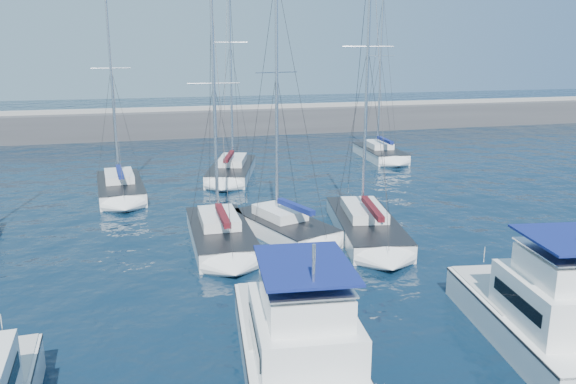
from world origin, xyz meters
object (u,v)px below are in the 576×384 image
object	(u,v)px
sailboat_mid_c	(284,226)
sailboat_back_a	(120,187)
sailboat_back_b	(232,170)
sailboat_back_c	(380,153)
sailboat_mid_d	(365,225)
motor_yacht_stbd_inner	(546,316)
sailboat_mid_b	(220,234)
motor_yacht_port_inner	(299,348)

from	to	relation	value
sailboat_mid_c	sailboat_back_a	xyz separation A→B (m)	(-8.96, 12.11, -0.02)
sailboat_back_a	sailboat_back_b	xyz separation A→B (m)	(8.79, 3.78, 0.03)
sailboat_back_c	sailboat_back_a	bearing A→B (deg)	-156.83
sailboat_mid_d	sailboat_back_b	xyz separation A→B (m)	(-4.69, 16.85, 0.01)
motor_yacht_stbd_inner	sailboat_mid_b	world-z (taller)	sailboat_mid_b
motor_yacht_stbd_inner	sailboat_back_b	world-z (taller)	sailboat_back_b
motor_yacht_port_inner	sailboat_mid_c	distance (m)	14.32
sailboat_mid_c	sailboat_back_c	xyz separation A→B (m)	(14.93, 19.98, -0.00)
sailboat_mid_b	sailboat_back_c	distance (m)	27.49
sailboat_back_a	sailboat_back_c	world-z (taller)	sailboat_back_c
sailboat_mid_c	sailboat_back_c	size ratio (longest dim) A/B	0.93
sailboat_back_a	sailboat_back_c	size ratio (longest dim) A/B	0.92
motor_yacht_stbd_inner	sailboat_mid_b	xyz separation A→B (m)	(-9.31, 13.82, -0.63)
sailboat_mid_c	sailboat_back_b	size ratio (longest dim) A/B	0.83
motor_yacht_port_inner	sailboat_back_c	world-z (taller)	sailboat_back_c
sailboat_back_a	sailboat_back_c	distance (m)	25.15
sailboat_back_a	sailboat_back_c	bearing A→B (deg)	14.51
sailboat_mid_d	sailboat_back_b	distance (m)	17.49
sailboat_back_c	sailboat_mid_b	bearing A→B (deg)	-127.50
motor_yacht_stbd_inner	sailboat_mid_b	distance (m)	16.68
sailboat_mid_b	sailboat_back_c	size ratio (longest dim) A/B	0.87
sailboat_mid_b	sailboat_back_a	bearing A→B (deg)	114.84
sailboat_back_b	sailboat_mid_d	bearing A→B (deg)	-57.44
motor_yacht_stbd_inner	sailboat_back_b	xyz separation A→B (m)	(-5.86, 30.02, -0.60)
motor_yacht_port_inner	sailboat_back_c	size ratio (longest dim) A/B	0.62
motor_yacht_stbd_inner	sailboat_mid_c	xyz separation A→B (m)	(-5.69, 14.13, -0.60)
sailboat_mid_c	sailboat_back_b	bearing A→B (deg)	72.20
motor_yacht_port_inner	sailboat_back_a	xyz separation A→B (m)	(-5.72, 26.04, -0.62)
sailboat_mid_d	sailboat_back_b	bearing A→B (deg)	116.95
sailboat_back_a	sailboat_back_b	world-z (taller)	sailboat_back_b
sailboat_back_b	sailboat_mid_c	bearing A→B (deg)	-72.40
sailboat_mid_d	sailboat_back_a	world-z (taller)	sailboat_mid_d
sailboat_mid_d	sailboat_back_a	xyz separation A→B (m)	(-13.49, 13.07, -0.01)
motor_yacht_port_inner	motor_yacht_stbd_inner	bearing A→B (deg)	5.49
motor_yacht_port_inner	motor_yacht_stbd_inner	xyz separation A→B (m)	(8.93, -0.20, 0.00)
motor_yacht_port_inner	sailboat_back_c	distance (m)	38.48
motor_yacht_port_inner	sailboat_back_a	size ratio (longest dim) A/B	0.67
sailboat_mid_c	sailboat_back_c	distance (m)	24.94
sailboat_mid_b	sailboat_mid_c	xyz separation A→B (m)	(3.62, 0.31, 0.03)
motor_yacht_port_inner	sailboat_mid_d	bearing A→B (deg)	65.86
motor_yacht_port_inner	sailboat_mid_b	distance (m)	13.64
sailboat_mid_b	sailboat_back_a	distance (m)	13.52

